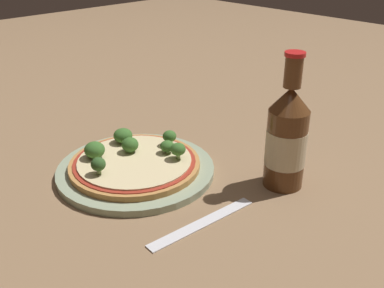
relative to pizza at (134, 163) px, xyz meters
The scene contains 12 objects.
ground_plane 0.03m from the pizza, 83.67° to the left, with size 3.00×3.00×0.00m, color #846647.
plate 0.01m from the pizza, 122.60° to the left, with size 0.26×0.26×0.01m.
pizza is the anchor object (origin of this frame).
broccoli_floret_0 0.06m from the pizza, 68.60° to the left, with size 0.02×0.02×0.02m.
broccoli_floret_1 0.08m from the pizza, 85.58° to the left, with size 0.02×0.02×0.03m.
broccoli_floret_2 0.07m from the pizza, 138.91° to the right, with size 0.03×0.03×0.03m.
broccoli_floret_3 0.08m from the pizza, 46.80° to the left, with size 0.03×0.03×0.03m.
broccoli_floret_4 0.03m from the pizza, 154.21° to the left, with size 0.03×0.03×0.03m.
broccoli_floret_5 0.07m from the pizza, 84.18° to the right, with size 0.02×0.02×0.03m.
broccoli_floret_6 0.07m from the pizza, 157.99° to the left, with size 0.03×0.03×0.03m.
beer_bottle 0.25m from the pizza, 37.24° to the left, with size 0.06×0.06×0.22m.
fork 0.18m from the pizza, ahead, with size 0.03×0.18×0.00m.
Camera 1 is at (0.54, -0.41, 0.38)m, focal length 42.00 mm.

